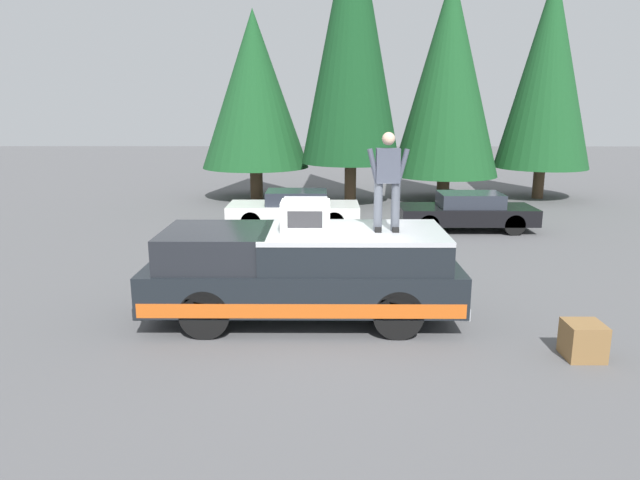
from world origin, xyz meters
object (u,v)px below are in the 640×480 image
pickup_truck (303,272)px  compressor_unit (306,215)px  parked_car_black (467,212)px  parked_car_white (294,209)px  wooden_crate (583,340)px  person_on_truck_bed (388,179)px

pickup_truck → compressor_unit: 1.06m
parked_car_black → parked_car_white: same height
pickup_truck → wooden_crate: 4.66m
compressor_unit → person_on_truck_bed: (0.00, -1.40, 0.62)m
parked_car_black → parked_car_white: size_ratio=1.00×
pickup_truck → wooden_crate: size_ratio=9.89×
pickup_truck → compressor_unit: size_ratio=6.60×
pickup_truck → parked_car_white: bearing=4.0°
wooden_crate → person_on_truck_bed: bearing=61.5°
person_on_truck_bed → parked_car_black: bearing=-23.3°
parked_car_white → person_on_truck_bed: bearing=-166.2°
person_on_truck_bed → wooden_crate: bearing=-118.5°
parked_car_black → wooden_crate: (-9.30, 0.45, -0.30)m
compressor_unit → parked_car_white: 8.31m
parked_car_white → wooden_crate: 10.90m
person_on_truck_bed → parked_car_black: 8.65m
compressor_unit → parked_car_black: compressor_unit is taller
pickup_truck → wooden_crate: (-1.63, -4.33, -0.59)m
compressor_unit → parked_car_white: size_ratio=0.20×
parked_car_white → parked_car_black: bearing=-94.8°
compressor_unit → parked_car_black: size_ratio=0.20×
pickup_truck → person_on_truck_bed: bearing=-92.9°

